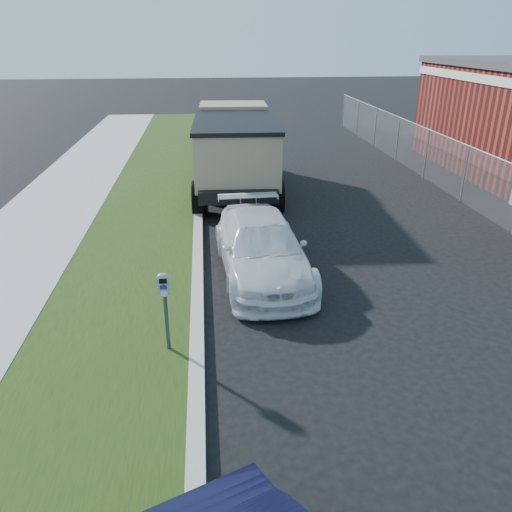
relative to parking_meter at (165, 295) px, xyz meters
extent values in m
plane|color=black|center=(3.07, 0.74, -1.16)|extent=(120.00, 120.00, 0.00)
cube|color=gray|center=(0.47, 2.74, -1.08)|extent=(0.25, 50.00, 0.15)
cube|color=#1B350E|center=(-1.13, 2.74, -1.09)|extent=(3.00, 50.00, 0.13)
plane|color=slate|center=(9.07, 7.74, -0.26)|extent=(0.00, 30.00, 30.00)
cylinder|color=gray|center=(9.07, 7.74, 0.64)|extent=(0.04, 30.00, 0.04)
cylinder|color=gray|center=(9.07, 7.74, -0.26)|extent=(0.06, 0.06, 1.80)
cylinder|color=gray|center=(9.07, 10.74, -0.26)|extent=(0.06, 0.06, 1.80)
cylinder|color=gray|center=(9.07, 13.74, -0.26)|extent=(0.06, 0.06, 1.80)
cylinder|color=gray|center=(9.07, 16.74, -0.26)|extent=(0.06, 0.06, 1.80)
cylinder|color=gray|center=(9.07, 19.74, -0.26)|extent=(0.06, 0.06, 1.80)
cylinder|color=gray|center=(9.07, 22.74, -0.26)|extent=(0.06, 0.06, 1.80)
cube|color=silver|center=(10.55, 8.74, 2.44)|extent=(0.06, 14.00, 0.30)
cylinder|color=#3F4247|center=(0.00, 0.00, -0.51)|extent=(0.07, 0.07, 1.03)
cube|color=gray|center=(0.00, 0.00, 0.18)|extent=(0.19, 0.13, 0.31)
ellipsoid|color=gray|center=(0.00, 0.00, 0.33)|extent=(0.20, 0.13, 0.12)
cube|color=black|center=(0.00, -0.07, 0.28)|extent=(0.12, 0.01, 0.08)
cube|color=navy|center=(0.00, -0.06, 0.17)|extent=(0.11, 0.01, 0.07)
cylinder|color=silver|center=(0.00, -0.06, 0.05)|extent=(0.11, 0.01, 0.11)
cube|color=#3F4247|center=(0.00, -0.06, 0.20)|extent=(0.04, 0.01, 0.05)
imported|color=silver|center=(1.93, 2.98, -0.50)|extent=(2.09, 4.62, 1.31)
cube|color=black|center=(1.78, 9.66, -0.40)|extent=(2.55, 6.78, 0.37)
cube|color=#8D795B|center=(1.86, 12.07, 0.47)|extent=(2.53, 1.97, 2.10)
cube|color=black|center=(1.86, 12.07, 0.89)|extent=(2.56, 2.00, 0.63)
cube|color=#8D795B|center=(1.74, 8.82, 0.47)|extent=(2.67, 4.49, 1.68)
cube|color=black|center=(1.74, 8.82, 1.34)|extent=(2.78, 4.60, 0.13)
cube|color=black|center=(1.90, 13.06, -0.47)|extent=(2.52, 0.25, 0.31)
cylinder|color=black|center=(0.66, 12.01, -0.63)|extent=(0.37, 1.06, 1.05)
cylinder|color=black|center=(3.06, 11.92, -0.63)|extent=(0.37, 1.06, 1.05)
cylinder|color=black|center=(0.55, 9.18, -0.63)|extent=(0.37, 1.06, 1.05)
cylinder|color=black|center=(2.96, 9.09, -0.63)|extent=(0.37, 1.06, 1.05)
cylinder|color=black|center=(0.48, 7.30, -0.63)|extent=(0.37, 1.06, 1.05)
cylinder|color=black|center=(2.89, 7.21, -0.63)|extent=(0.37, 1.06, 1.05)
camera|label=1|loc=(0.75, -7.24, 3.85)|focal=35.00mm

